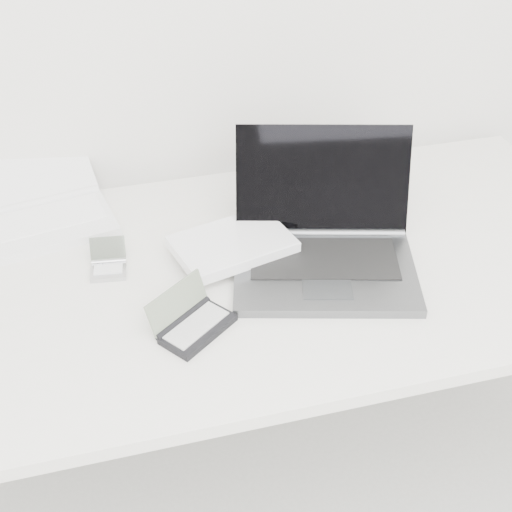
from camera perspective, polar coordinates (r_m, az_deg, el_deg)
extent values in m
cube|color=white|center=(1.55, 0.70, -1.16)|extent=(1.60, 0.80, 0.03)
cylinder|color=silver|center=(2.29, 16.64, 0.03)|extent=(0.04, 0.04, 0.70)
cube|color=#55575A|center=(1.51, 5.54, -1.38)|extent=(0.44, 0.35, 0.02)
cube|color=black|center=(1.53, 5.46, -0.19)|extent=(0.34, 0.22, 0.00)
cube|color=black|center=(1.58, 5.34, 6.11)|extent=(0.39, 0.19, 0.23)
cylinder|color=#55575A|center=(1.60, 5.22, 1.82)|extent=(0.37, 0.12, 0.02)
cube|color=#393C3E|center=(1.45, 5.74, -2.66)|extent=(0.11, 0.09, 0.00)
cube|color=white|center=(1.54, -1.89, 0.93)|extent=(0.28, 0.22, 0.03)
cube|color=white|center=(1.54, -1.90, 1.34)|extent=(0.27, 0.21, 0.00)
cube|color=white|center=(1.71, -15.97, 2.38)|extent=(0.30, 0.23, 0.02)
cube|color=white|center=(1.72, -16.16, 3.01)|extent=(0.26, 0.15, 0.00)
cube|color=white|center=(1.82, -17.39, 6.51)|extent=(0.30, 0.20, 0.09)
cylinder|color=white|center=(1.78, -16.66, 4.19)|extent=(0.27, 0.07, 0.02)
cube|color=#B5B4B9|center=(1.54, -11.71, -1.24)|extent=(0.08, 0.07, 0.01)
cube|color=silver|center=(1.54, -11.74, -1.05)|extent=(0.06, 0.04, 0.00)
cube|color=#93A093|center=(1.56, -11.78, 0.57)|extent=(0.08, 0.04, 0.05)
cylinder|color=#B5B4B9|center=(1.56, -11.70, -0.44)|extent=(0.07, 0.02, 0.01)
cube|color=black|center=(1.38, -4.65, -5.86)|extent=(0.16, 0.15, 0.01)
cube|color=#A3A3A3|center=(1.38, -4.78, -5.54)|extent=(0.14, 0.12, 0.00)
cube|color=slate|center=(1.38, -6.34, -3.74)|extent=(0.13, 0.11, 0.07)
cylinder|color=black|center=(1.40, -5.84, -4.97)|extent=(0.12, 0.10, 0.02)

